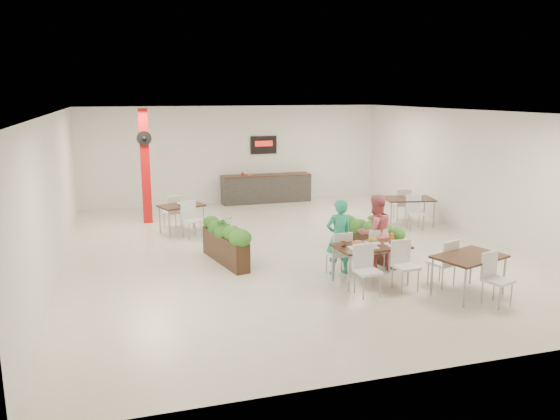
# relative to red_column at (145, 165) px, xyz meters

# --- Properties ---
(ground) EXTENTS (12.00, 12.00, 0.00)m
(ground) POSITION_rel_red_column_xyz_m (3.00, -3.79, -1.64)
(ground) COLOR beige
(ground) RESTS_ON ground
(room_shell) EXTENTS (10.10, 12.10, 3.22)m
(room_shell) POSITION_rel_red_column_xyz_m (3.00, -3.79, 0.36)
(room_shell) COLOR white
(room_shell) RESTS_ON ground
(red_column) EXTENTS (0.40, 0.41, 3.20)m
(red_column) POSITION_rel_red_column_xyz_m (0.00, 0.00, 0.00)
(red_column) COLOR red
(red_column) RESTS_ON ground
(service_counter) EXTENTS (3.00, 0.64, 2.20)m
(service_counter) POSITION_rel_red_column_xyz_m (4.00, 1.86, -1.15)
(service_counter) COLOR #282623
(service_counter) RESTS_ON ground
(main_table) EXTENTS (1.45, 1.70, 0.92)m
(main_table) POSITION_rel_red_column_xyz_m (3.85, -6.41, -1.01)
(main_table) COLOR black
(main_table) RESTS_ON ground
(diner_man) EXTENTS (0.59, 0.41, 1.56)m
(diner_man) POSITION_rel_red_column_xyz_m (3.46, -5.75, -0.86)
(diner_man) COLOR #26A780
(diner_man) RESTS_ON ground
(diner_woman) EXTENTS (0.82, 0.66, 1.61)m
(diner_woman) POSITION_rel_red_column_xyz_m (4.26, -5.75, -0.84)
(diner_woman) COLOR #DC626A
(diner_woman) RESTS_ON ground
(planter_left) EXTENTS (0.74, 1.94, 1.03)m
(planter_left) POSITION_rel_red_column_xyz_m (1.40, -4.34, -1.13)
(planter_left) COLOR black
(planter_left) RESTS_ON ground
(planter_right) EXTENTS (0.89, 1.80, 0.98)m
(planter_right) POSITION_rel_red_column_xyz_m (4.53, -5.01, -1.15)
(planter_right) COLOR black
(planter_right) RESTS_ON ground
(side_table_a) EXTENTS (1.27, 1.67, 0.92)m
(side_table_a) POSITION_rel_red_column_xyz_m (0.80, -1.48, -1.02)
(side_table_a) COLOR black
(side_table_a) RESTS_ON ground
(side_table_b) EXTENTS (1.47, 1.67, 0.92)m
(side_table_b) POSITION_rel_red_column_xyz_m (6.98, -2.33, -1.00)
(side_table_b) COLOR black
(side_table_b) RESTS_ON ground
(side_table_c) EXTENTS (1.44, 1.67, 0.92)m
(side_table_c) POSITION_rel_red_column_xyz_m (5.26, -7.53, -1.01)
(side_table_c) COLOR black
(side_table_c) RESTS_ON ground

